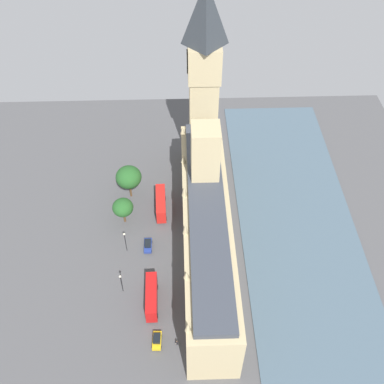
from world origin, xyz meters
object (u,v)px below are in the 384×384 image
(plane_tree_corner, at_px, (129,177))
(parliament_building, at_px, (206,227))
(car_blue_trailing, at_px, (148,245))
(pedestrian_near_tower, at_px, (177,343))
(clock_tower, at_px, (204,78))
(street_lamp_leading, at_px, (125,239))
(double_decker_bus_opposite_hall, at_px, (152,297))
(street_lamp_midblock, at_px, (121,281))
(car_yellow_cab_far_end, at_px, (157,340))
(double_decker_bus_under_trees, at_px, (161,203))
(plane_tree_by_river_gate, at_px, (123,207))

(plane_tree_corner, bearing_deg, parliament_building, 135.76)
(plane_tree_corner, bearing_deg, car_blue_trailing, 106.62)
(pedestrian_near_tower, bearing_deg, plane_tree_corner, -26.91)
(clock_tower, bearing_deg, plane_tree_corner, 36.37)
(clock_tower, xyz_separation_m, street_lamp_leading, (20.55, 33.87, -23.09))
(double_decker_bus_opposite_hall, relative_size, street_lamp_midblock, 1.63)
(car_yellow_cab_far_end, distance_m, street_lamp_midblock, 15.63)
(pedestrian_near_tower, bearing_deg, car_blue_trailing, -27.48)
(parliament_building, distance_m, car_blue_trailing, 16.72)
(car_yellow_cab_far_end, relative_size, street_lamp_leading, 0.60)
(clock_tower, relative_size, double_decker_bus_under_trees, 5.09)
(plane_tree_by_river_gate, xyz_separation_m, street_lamp_leading, (-1.14, 9.55, -0.75))
(clock_tower, distance_m, plane_tree_by_river_gate, 39.50)
(car_yellow_cab_far_end, bearing_deg, plane_tree_corner, -77.22)
(double_decker_bus_under_trees, xyz_separation_m, plane_tree_corner, (8.50, -5.48, 4.73))
(plane_tree_by_river_gate, xyz_separation_m, street_lamp_midblock, (-1.00, 21.18, -1.02))
(double_decker_bus_under_trees, relative_size, car_blue_trailing, 2.42)
(car_blue_trailing, bearing_deg, double_decker_bus_under_trees, -104.08)
(car_blue_trailing, xyz_separation_m, car_yellow_cab_far_end, (-2.80, 25.23, -0.00))
(parliament_building, xyz_separation_m, car_blue_trailing, (14.42, -1.36, -8.35))
(car_blue_trailing, bearing_deg, car_yellow_cab_far_end, 96.55)
(plane_tree_corner, height_order, street_lamp_midblock, plane_tree_corner)
(clock_tower, bearing_deg, double_decker_bus_opposite_hall, 74.25)
(clock_tower, bearing_deg, car_blue_trailing, 65.23)
(car_yellow_cab_far_end, xyz_separation_m, pedestrian_near_tower, (-4.24, 0.66, -0.19))
(double_decker_bus_opposite_hall, height_order, plane_tree_corner, plane_tree_corner)
(car_yellow_cab_far_end, relative_size, plane_tree_corner, 0.40)
(plane_tree_corner, relative_size, plane_tree_by_river_gate, 1.32)
(parliament_building, height_order, car_blue_trailing, parliament_building)
(car_blue_trailing, distance_m, car_yellow_cab_far_end, 25.38)
(double_decker_bus_under_trees, distance_m, plane_tree_corner, 11.17)
(pedestrian_near_tower, relative_size, street_lamp_midblock, 0.24)
(double_decker_bus_opposite_hall, relative_size, plane_tree_corner, 1.02)
(clock_tower, xyz_separation_m, car_blue_trailing, (15.26, 33.06, -26.97))
(clock_tower, xyz_separation_m, double_decker_bus_under_trees, (12.09, 20.64, -25.23))
(car_blue_trailing, bearing_deg, street_lamp_leading, 8.92)
(street_lamp_leading, bearing_deg, car_blue_trailing, -171.29)
(clock_tower, bearing_deg, parliament_building, 88.62)
(parliament_building, xyz_separation_m, car_yellow_cab_far_end, (11.62, 23.87, -8.36))
(parliament_building, relative_size, street_lamp_midblock, 9.60)
(plane_tree_corner, xyz_separation_m, street_lamp_leading, (-0.05, 18.70, -2.60))
(street_lamp_leading, height_order, street_lamp_midblock, street_lamp_leading)
(car_blue_trailing, relative_size, pedestrian_near_tower, 2.81)
(parliament_building, relative_size, clock_tower, 1.15)
(parliament_building, height_order, clock_tower, clock_tower)
(clock_tower, distance_m, pedestrian_near_tower, 65.42)
(pedestrian_near_tower, height_order, street_lamp_midblock, street_lamp_midblock)
(double_decker_bus_under_trees, relative_size, plane_tree_corner, 1.02)
(clock_tower, relative_size, pedestrian_near_tower, 34.65)
(double_decker_bus_under_trees, bearing_deg, double_decker_bus_opposite_hall, 84.47)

